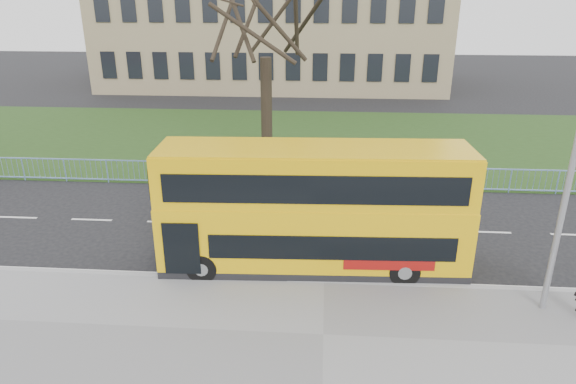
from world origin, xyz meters
name	(u,v)px	position (x,y,z in m)	size (l,w,h in m)	color
ground	(324,259)	(0.00, 0.00, 0.00)	(120.00, 120.00, 0.00)	black
kerb	(324,282)	(0.00, -1.55, 0.07)	(80.00, 0.20, 0.14)	gray
grass_verge	(326,141)	(0.00, 14.30, 0.04)	(80.00, 15.40, 0.08)	#223D16
guard_railing	(326,176)	(0.00, 6.60, 0.55)	(40.00, 0.12, 1.10)	#7CA5DC
bare_tree	(265,35)	(-3.00, 10.00, 6.30)	(8.71, 8.71, 12.44)	black
civic_building	(275,6)	(-5.00, 35.00, 7.00)	(30.00, 15.00, 14.00)	#907F5B
yellow_bus	(313,206)	(-0.38, -0.51, 2.10)	(9.44, 2.60, 3.92)	#E8B209
street_lamp	(571,152)	(5.90, -2.49, 4.57)	(1.72, 0.25, 8.12)	gray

